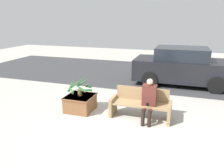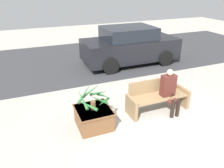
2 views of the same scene
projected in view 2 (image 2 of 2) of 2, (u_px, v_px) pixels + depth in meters
name	position (u px, v px, depth m)	size (l,w,h in m)	color
ground_plane	(166.00, 127.00, 5.48)	(30.00, 30.00, 0.00)	#ADA89E
road_surface	(92.00, 57.00, 10.59)	(20.00, 6.00, 0.01)	#38383A
bench	(157.00, 97.00, 6.09)	(1.74, 0.59, 0.86)	#8C704C
person_seated	(170.00, 90.00, 5.91)	(0.39, 0.57, 1.23)	#51231E
planter_box	(94.00, 117.00, 5.41)	(0.85, 0.87, 0.49)	brown
potted_plant	(94.00, 98.00, 5.19)	(0.86, 0.83, 0.58)	brown
parked_car	(130.00, 46.00, 9.54)	(4.12, 1.98, 1.61)	black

